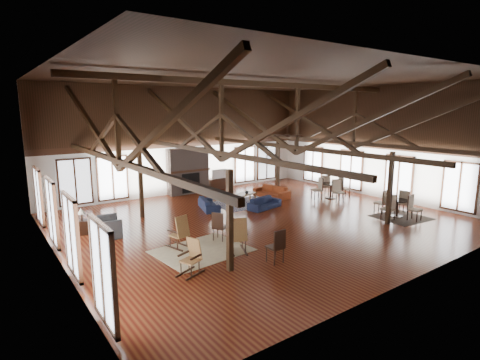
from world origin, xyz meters
TOP-DOWN VIEW (x-y plane):
  - floor at (0.00, 0.00)m, footprint 16.00×16.00m
  - ceiling at (0.00, 0.00)m, footprint 16.00×14.00m
  - wall_back at (0.00, 7.00)m, footprint 16.00×0.02m
  - wall_front at (0.00, -7.00)m, footprint 16.00×0.02m
  - wall_left at (-8.00, 0.00)m, footprint 0.02×14.00m
  - wall_right at (8.00, 0.00)m, footprint 0.02×14.00m
  - roof_truss at (0.00, 0.00)m, footprint 15.60×14.07m
  - post_grid at (0.00, 0.00)m, footprint 8.16×7.16m
  - fireplace at (0.00, 6.67)m, footprint 2.50×0.69m
  - ceiling_fan at (0.50, -1.00)m, footprint 1.60×1.60m
  - sofa_navy_front at (1.40, 1.47)m, footprint 1.91×1.05m
  - sofa_navy_left at (-0.87, 2.92)m, footprint 1.94×1.22m
  - sofa_orange at (3.25, 3.14)m, footprint 2.19×1.16m
  - coffee_table at (1.20, 2.91)m, footprint 1.45×0.96m
  - vase at (1.31, 2.81)m, footprint 0.19×0.19m
  - armchair at (-6.09, 1.72)m, footprint 1.24×1.11m
  - side_table_lamp at (-6.75, 2.58)m, footprint 0.41×0.41m
  - rocking_chair_a at (-4.35, -0.97)m, footprint 0.68×0.99m
  - rocking_chair_b at (-2.98, -2.48)m, footprint 0.83×1.07m
  - rocking_chair_c at (-4.99, -3.00)m, footprint 0.93×0.71m
  - side_chair_a at (-2.89, -1.13)m, footprint 0.63×0.63m
  - side_chair_b at (-2.50, -3.90)m, footprint 0.47×0.47m
  - cafe_table_near at (5.30, -3.11)m, footprint 2.12×2.12m
  - cafe_table_far at (5.68, 1.06)m, footprint 2.20×2.20m
  - cup_near at (5.21, -3.09)m, footprint 0.18×0.18m
  - cup_far at (5.74, 0.97)m, footprint 0.13×0.13m
  - tv_console at (2.06, 6.75)m, footprint 1.27×0.48m
  - television at (2.09, 6.75)m, footprint 1.00×0.16m
  - rug_tan at (-3.89, -1.62)m, footprint 3.20×2.62m
  - rug_navy at (1.20, 2.85)m, footprint 3.10×2.39m
  - rug_dark at (5.37, -3.30)m, footprint 2.29×2.11m

SIDE VIEW (x-z plane):
  - floor at x=0.00m, z-range 0.00..0.00m
  - rug_navy at x=1.20m, z-range 0.00..0.01m
  - rug_dark at x=5.37m, z-range 0.00..0.01m
  - rug_tan at x=-3.89m, z-range 0.00..0.01m
  - sofa_navy_front at x=1.40m, z-range 0.00..0.53m
  - sofa_navy_left at x=-0.87m, z-range 0.00..0.53m
  - sofa_orange at x=3.25m, z-range 0.00..0.61m
  - tv_console at x=2.06m, z-range 0.00..0.64m
  - armchair at x=-6.09m, z-range 0.00..0.74m
  - side_table_lamp at x=-6.75m, z-range -0.13..0.92m
  - coffee_table at x=1.20m, z-range 0.20..0.71m
  - rocking_chair_c at x=-4.99m, z-range -0.03..1.03m
  - cafe_table_near at x=5.30m, z-range 0.00..1.10m
  - rocking_chair_a at x=-4.35m, z-range -0.03..1.13m
  - cafe_table_far at x=5.68m, z-range 0.00..1.13m
  - rocking_chair_b at x=-2.98m, z-range -0.04..1.19m
  - vase at x=1.31m, z-range 0.51..0.70m
  - side_chair_a at x=-2.89m, z-range 0.09..1.17m
  - side_chair_b at x=-2.50m, z-range 0.09..1.18m
  - cup_near at x=5.21m, z-range 0.79..0.90m
  - cup_far at x=5.74m, z-range 0.82..0.91m
  - television at x=2.09m, z-range 0.64..1.21m
  - fireplace at x=0.00m, z-range -0.01..2.59m
  - post_grid at x=0.00m, z-range 0.00..3.05m
  - wall_back at x=0.00m, z-range 0.00..6.00m
  - wall_front at x=0.00m, z-range 0.00..6.00m
  - wall_left at x=-8.00m, z-range 0.00..6.00m
  - wall_right at x=8.00m, z-range 0.00..6.00m
  - ceiling_fan at x=0.50m, z-range 3.36..4.11m
  - roof_truss at x=0.00m, z-range 2.46..5.60m
  - ceiling at x=0.00m, z-range 5.99..6.01m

